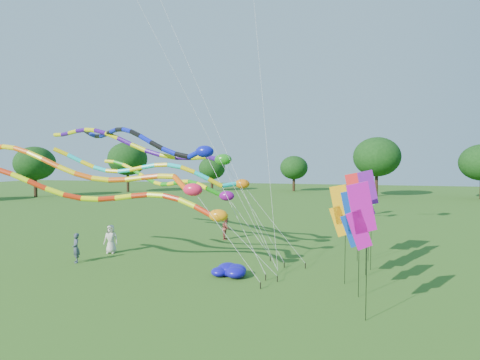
% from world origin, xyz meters
% --- Properties ---
extents(ground, '(160.00, 160.00, 0.00)m').
position_xyz_m(ground, '(0.00, 0.00, 0.00)').
color(ground, '#2B5B18').
rests_on(ground, ground).
extents(tree_ring, '(117.12, 115.42, 9.33)m').
position_xyz_m(tree_ring, '(-4.67, 1.99, 5.38)').
color(tree_ring, '#382314').
rests_on(tree_ring, ground).
extents(tube_kite_red, '(15.25, 1.95, 6.20)m').
position_xyz_m(tube_kite_red, '(-5.03, 2.65, 3.91)').
color(tube_kite_red, black).
rests_on(tube_kite_red, ground).
extents(tube_kite_orange, '(16.13, 1.19, 7.33)m').
position_xyz_m(tube_kite_orange, '(-6.20, 2.54, 5.23)').
color(tube_kite_orange, black).
rests_on(tube_kite_orange, ground).
extents(tube_kite_purple, '(18.07, 4.98, 8.78)m').
position_xyz_m(tube_kite_purple, '(-6.80, 8.02, 6.73)').
color(tube_kite_purple, black).
rests_on(tube_kite_purple, ground).
extents(tube_kite_blue, '(14.77, 7.17, 8.64)m').
position_xyz_m(tube_kite_blue, '(-5.91, 6.61, 6.95)').
color(tube_kite_blue, black).
rests_on(tube_kite_blue, ground).
extents(tube_kite_cyan, '(13.22, 2.75, 6.99)m').
position_xyz_m(tube_kite_cyan, '(-3.34, 4.15, 5.15)').
color(tube_kite_cyan, black).
rests_on(tube_kite_cyan, ground).
extents(tube_kite_green, '(13.40, 4.78, 6.43)m').
position_xyz_m(tube_kite_green, '(-5.17, 9.35, 4.31)').
color(tube_kite_green, black).
rests_on(tube_kite_green, ground).
extents(banner_pole_magenta_b, '(1.12, 0.45, 5.11)m').
position_xyz_m(banner_pole_magenta_b, '(6.23, -0.73, 3.84)').
color(banner_pole_magenta_b, black).
rests_on(banner_pole_magenta_b, ground).
extents(banner_pole_blue_a, '(1.16, 0.16, 4.63)m').
position_xyz_m(banner_pole_blue_a, '(6.06, 1.88, 3.37)').
color(banner_pole_blue_a, black).
rests_on(banner_pole_blue_a, ground).
extents(banner_pole_red, '(1.13, 0.45, 5.13)m').
position_xyz_m(banner_pole_red, '(6.26, 8.27, 3.86)').
color(banner_pole_red, black).
rests_on(banner_pole_red, ground).
extents(banner_pole_green, '(1.10, 0.52, 5.06)m').
position_xyz_m(banner_pole_green, '(6.87, 8.37, 3.79)').
color(banner_pole_green, black).
rests_on(banner_pole_green, ground).
extents(banner_pole_orange, '(1.12, 0.45, 4.72)m').
position_xyz_m(banner_pole_orange, '(5.52, 3.67, 3.46)').
color(banner_pole_orange, black).
rests_on(banner_pole_orange, ground).
extents(banner_pole_blue_b, '(1.11, 0.50, 4.64)m').
position_xyz_m(banner_pole_blue_b, '(6.56, 5.24, 3.38)').
color(banner_pole_blue_b, black).
rests_on(banner_pole_blue_b, ground).
extents(banner_pole_violet, '(1.14, 0.40, 5.34)m').
position_xyz_m(banner_pole_violet, '(6.87, 6.31, 4.07)').
color(banner_pole_violet, black).
rests_on(banner_pole_violet, ground).
extents(blue_nylon_heap, '(1.94, 1.88, 0.60)m').
position_xyz_m(blue_nylon_heap, '(0.18, 3.51, 0.26)').
color(blue_nylon_heap, '#110CA3').
rests_on(blue_nylon_heap, ground).
extents(person_a, '(0.97, 0.74, 1.78)m').
position_xyz_m(person_a, '(-8.42, 6.41, 0.89)').
color(person_a, beige).
rests_on(person_a, ground).
extents(person_b, '(0.72, 0.71, 1.68)m').
position_xyz_m(person_b, '(-9.06, 3.88, 0.84)').
color(person_b, '#3A4251').
rests_on(person_b, ground).
extents(person_c, '(0.76, 0.89, 1.62)m').
position_xyz_m(person_c, '(-2.61, 12.36, 0.81)').
color(person_c, brown).
rests_on(person_c, ground).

